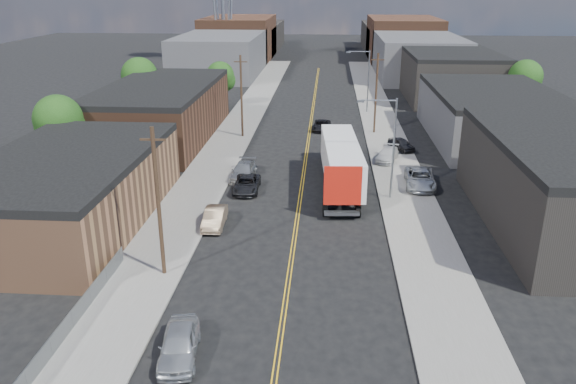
# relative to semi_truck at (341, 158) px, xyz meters

# --- Properties ---
(ground) EXTENTS (260.00, 260.00, 0.00)m
(ground) POSITION_rel_semi_truck_xyz_m (-3.60, 31.51, -2.62)
(ground) COLOR black
(ground) RESTS_ON ground
(centerline) EXTENTS (0.32, 120.00, 0.01)m
(centerline) POSITION_rel_semi_truck_xyz_m (-3.60, 16.51, -2.62)
(centerline) COLOR gold
(centerline) RESTS_ON ground
(sidewalk_left) EXTENTS (5.00, 140.00, 0.15)m
(sidewalk_left) POSITION_rel_semi_truck_xyz_m (-13.10, 16.51, -2.55)
(sidewalk_left) COLOR slate
(sidewalk_left) RESTS_ON ground
(sidewalk_right) EXTENTS (5.00, 140.00, 0.15)m
(sidewalk_right) POSITION_rel_semi_truck_xyz_m (5.90, 16.51, -2.55)
(sidewalk_right) COLOR slate
(sidewalk_right) RESTS_ON ground
(warehouse_tan) EXTENTS (12.00, 22.00, 5.60)m
(warehouse_tan) POSITION_rel_semi_truck_xyz_m (-21.60, -10.49, 0.18)
(warehouse_tan) COLOR brown
(warehouse_tan) RESTS_ON ground
(warehouse_brown) EXTENTS (12.00, 26.00, 6.60)m
(warehouse_brown) POSITION_rel_semi_truck_xyz_m (-21.60, 15.51, 0.68)
(warehouse_brown) COLOR #482B1D
(warehouse_brown) RESTS_ON ground
(industrial_right_b) EXTENTS (14.00, 24.00, 6.10)m
(industrial_right_b) POSITION_rel_semi_truck_xyz_m (18.40, 17.51, 0.43)
(industrial_right_b) COLOR #3E3E41
(industrial_right_b) RESTS_ON ground
(industrial_right_c) EXTENTS (14.00, 22.00, 7.60)m
(industrial_right_c) POSITION_rel_semi_truck_xyz_m (18.40, 43.51, 1.18)
(industrial_right_c) COLOR black
(industrial_right_c) RESTS_ON ground
(skyline_left_a) EXTENTS (16.00, 30.00, 8.00)m
(skyline_left_a) POSITION_rel_semi_truck_xyz_m (-23.60, 66.51, 1.38)
(skyline_left_a) COLOR #3E3E41
(skyline_left_a) RESTS_ON ground
(skyline_right_a) EXTENTS (16.00, 30.00, 8.00)m
(skyline_right_a) POSITION_rel_semi_truck_xyz_m (16.40, 66.51, 1.38)
(skyline_right_a) COLOR #3E3E41
(skyline_right_a) RESTS_ON ground
(skyline_left_b) EXTENTS (16.00, 26.00, 10.00)m
(skyline_left_b) POSITION_rel_semi_truck_xyz_m (-23.60, 91.51, 2.38)
(skyline_left_b) COLOR #482B1D
(skyline_left_b) RESTS_ON ground
(skyline_right_b) EXTENTS (16.00, 26.00, 10.00)m
(skyline_right_b) POSITION_rel_semi_truck_xyz_m (16.40, 91.51, 2.38)
(skyline_right_b) COLOR #482B1D
(skyline_right_b) RESTS_ON ground
(skyline_left_c) EXTENTS (16.00, 40.00, 7.00)m
(skyline_left_c) POSITION_rel_semi_truck_xyz_m (-23.60, 111.51, 0.88)
(skyline_left_c) COLOR black
(skyline_left_c) RESTS_ON ground
(skyline_right_c) EXTENTS (16.00, 40.00, 7.00)m
(skyline_right_c) POSITION_rel_semi_truck_xyz_m (16.40, 111.51, 0.88)
(skyline_right_c) COLOR black
(skyline_right_c) RESTS_ON ground
(streetlight_near) EXTENTS (3.39, 0.25, 9.00)m
(streetlight_near) POSITION_rel_semi_truck_xyz_m (4.00, -3.49, 2.71)
(streetlight_near) COLOR gray
(streetlight_near) RESTS_ON ground
(streetlight_far) EXTENTS (3.39, 0.25, 9.00)m
(streetlight_far) POSITION_rel_semi_truck_xyz_m (4.00, 31.51, 2.71)
(streetlight_far) COLOR gray
(streetlight_far) RESTS_ON ground
(utility_pole_left_near) EXTENTS (1.60, 0.26, 10.00)m
(utility_pole_left_near) POSITION_rel_semi_truck_xyz_m (-11.80, -18.49, 2.52)
(utility_pole_left_near) COLOR black
(utility_pole_left_near) RESTS_ON ground
(utility_pole_left_far) EXTENTS (1.60, 0.26, 10.00)m
(utility_pole_left_far) POSITION_rel_semi_truck_xyz_m (-11.80, 16.51, 2.52)
(utility_pole_left_far) COLOR black
(utility_pole_left_far) RESTS_ON ground
(utility_pole_right) EXTENTS (1.60, 0.26, 10.00)m
(utility_pole_right) POSITION_rel_semi_truck_xyz_m (4.60, 19.51, 2.52)
(utility_pole_right) COLOR black
(utility_pole_right) RESTS_ON ground
(chainlink_fence) EXTENTS (0.05, 16.00, 1.22)m
(chainlink_fence) POSITION_rel_semi_truck_xyz_m (-15.10, -24.99, -1.96)
(chainlink_fence) COLOR slate
(chainlink_fence) RESTS_ON ground
(tree_left_near) EXTENTS (4.85, 4.76, 7.91)m
(tree_left_near) POSITION_rel_semi_truck_xyz_m (-27.54, 1.51, 2.56)
(tree_left_near) COLOR black
(tree_left_near) RESTS_ON ground
(tree_left_mid) EXTENTS (5.10, 5.04, 8.37)m
(tree_left_mid) POSITION_rel_semi_truck_xyz_m (-27.54, 26.51, 2.86)
(tree_left_mid) COLOR black
(tree_left_mid) RESTS_ON ground
(tree_left_far) EXTENTS (4.35, 4.20, 6.97)m
(tree_left_far) POSITION_rel_semi_truck_xyz_m (-17.54, 33.51, 1.95)
(tree_left_far) COLOR black
(tree_left_far) RESTS_ON ground
(tree_right_far) EXTENTS (4.85, 4.76, 7.91)m
(tree_right_far) POSITION_rel_semi_truck_xyz_m (26.46, 31.51, 2.56)
(tree_right_far) COLOR black
(tree_right_far) RESTS_ON ground
(semi_truck) EXTENTS (3.85, 17.68, 4.60)m
(semi_truck) POSITION_rel_semi_truck_xyz_m (0.00, 0.00, 0.00)
(semi_truck) COLOR silver
(semi_truck) RESTS_ON ground
(car_left_a) EXTENTS (2.47, 4.90, 1.60)m
(car_left_a) POSITION_rel_semi_truck_xyz_m (-8.60, -26.96, -1.82)
(car_left_a) COLOR silver
(car_left_a) RESTS_ON ground
(car_left_b) EXTENTS (1.67, 4.41, 1.44)m
(car_left_b) POSITION_rel_semi_truck_xyz_m (-10.00, -10.49, -1.90)
(car_left_b) COLOR #7D6952
(car_left_b) RESTS_ON ground
(car_left_c) EXTENTS (2.39, 4.99, 1.37)m
(car_left_c) POSITION_rel_semi_truck_xyz_m (-8.60, -2.49, -1.93)
(car_left_c) COLOR black
(car_left_c) RESTS_ON ground
(car_left_d) EXTENTS (2.35, 5.30, 1.51)m
(car_left_d) POSITION_rel_semi_truck_xyz_m (-9.41, 1.02, -1.86)
(car_left_d) COLOR #939698
(car_left_d) RESTS_ON ground
(car_right_lot_a) EXTENTS (3.05, 5.93, 1.60)m
(car_right_lot_a) POSITION_rel_semi_truck_xyz_m (7.40, -0.49, -1.67)
(car_right_lot_a) COLOR #B4B8BA
(car_right_lot_a) RESTS_ON sidewalk_right
(car_right_lot_b) EXTENTS (3.12, 4.98, 1.35)m
(car_right_lot_b) POSITION_rel_semi_truck_xyz_m (5.14, 7.49, -1.80)
(car_right_lot_b) COLOR silver
(car_right_lot_b) RESTS_ON sidewalk_right
(car_right_lot_c) EXTENTS (3.17, 4.26, 1.35)m
(car_right_lot_c) POSITION_rel_semi_truck_xyz_m (7.09, 11.68, -1.79)
(car_right_lot_c) COLOR black
(car_right_lot_c) RESTS_ON sidewalk_right
(car_ahead_truck) EXTENTS (2.49, 4.74, 1.27)m
(car_ahead_truck) POSITION_rel_semi_truck_xyz_m (-2.10, 20.67, -1.98)
(car_ahead_truck) COLOR black
(car_ahead_truck) RESTS_ON ground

